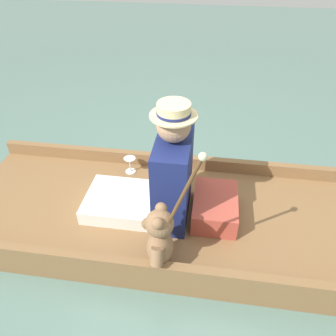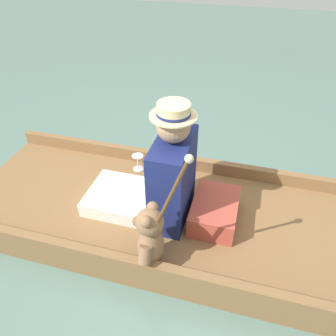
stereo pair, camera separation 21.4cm
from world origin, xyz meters
name	(u,v)px [view 2 (the right image)]	position (x,y,z in m)	size (l,w,h in m)	color
ground_plane	(154,221)	(0.00, 0.00, 0.00)	(16.00, 16.00, 0.00)	slate
punt_boat	(153,213)	(0.00, 0.00, 0.08)	(1.16, 2.85, 0.25)	brown
seat_cushion	(215,211)	(0.01, -0.45, 0.22)	(0.44, 0.31, 0.17)	#B24738
seated_person	(160,178)	(-0.01, -0.06, 0.44)	(0.48, 0.78, 0.87)	white
teddy_bear	(150,239)	(-0.46, -0.13, 0.35)	(0.32, 0.18, 0.45)	#846042
wine_glass	(138,159)	(0.42, 0.26, 0.24)	(0.10, 0.10, 0.14)	silver
walking_cane	(164,209)	(-0.48, -0.23, 0.64)	(0.04, 0.32, 0.87)	brown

